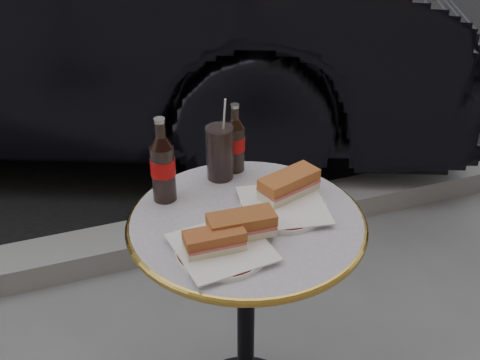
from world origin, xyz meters
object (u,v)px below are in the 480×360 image
object	(u,v)px
bistro_table	(246,322)
cola_bottle_right	(235,138)
plate_right	(283,208)
plate_left	(222,250)
cola_glass	(220,153)
cola_bottle_left	(162,160)

from	to	relation	value
bistro_table	cola_bottle_right	world-z (taller)	cola_bottle_right
cola_bottle_right	plate_right	bearing A→B (deg)	-78.56
plate_left	cola_glass	size ratio (longest dim) A/B	1.40
plate_left	cola_bottle_left	bearing A→B (deg)	104.57
bistro_table	plate_left	bearing A→B (deg)	-133.12
cola_bottle_left	cola_glass	world-z (taller)	cola_bottle_left
cola_bottle_right	cola_glass	distance (m)	0.07
cola_bottle_left	cola_glass	bearing A→B (deg)	17.85
bistro_table	cola_bottle_left	xyz separation A→B (m)	(-0.17, 0.16, 0.49)
plate_left	cola_bottle_left	xyz separation A→B (m)	(-0.07, 0.27, 0.11)
cola_glass	bistro_table	bearing A→B (deg)	-90.33
bistro_table	cola_glass	xyz separation A→B (m)	(0.00, 0.22, 0.45)
bistro_table	cola_bottle_right	xyz separation A→B (m)	(0.06, 0.25, 0.47)
plate_left	plate_right	xyz separation A→B (m)	(0.21, 0.12, 0.00)
plate_left	cola_bottle_right	distance (m)	0.40
plate_right	cola_bottle_right	size ratio (longest dim) A/B	1.09
cola_bottle_left	cola_bottle_right	bearing A→B (deg)	19.92
bistro_table	cola_glass	bearing A→B (deg)	89.67
plate_right	cola_glass	size ratio (longest dim) A/B	1.43
plate_right	cola_bottle_left	size ratio (longest dim) A/B	0.95
cola_bottle_left	cola_glass	size ratio (longest dim) A/B	1.50
cola_glass	plate_left	bearing A→B (deg)	-107.51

